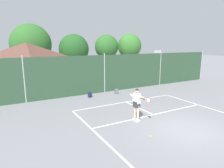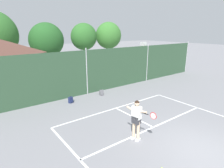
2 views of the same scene
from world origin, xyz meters
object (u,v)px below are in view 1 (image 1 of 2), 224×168
tennis_player (137,102)px  tennis_ball (151,136)px  basketball_hoop (157,62)px  backpack_grey (116,91)px  backpack_navy (90,95)px

tennis_player → tennis_ball: (-0.56, -1.88, -1.08)m
basketball_hoop → tennis_player: 11.79m
tennis_player → backpack_grey: tennis_player is taller
basketball_hoop → backpack_grey: bearing=-161.6°
tennis_ball → backpack_grey: size_ratio=0.14×
basketball_hoop → tennis_player: size_ratio=1.91×
tennis_ball → backpack_navy: (0.20, 7.71, 0.16)m
basketball_hoop → backpack_grey: (-6.44, -2.14, -2.12)m
basketball_hoop → tennis_ball: size_ratio=53.79×
tennis_player → basketball_hoop: bearing=43.0°
tennis_player → backpack_navy: (-0.36, 5.83, -0.92)m
tennis_ball → backpack_navy: backpack_navy is taller
tennis_ball → backpack_grey: (2.70, 7.74, 0.16)m
basketball_hoop → backpack_navy: bearing=-166.4°
basketball_hoop → tennis_ball: 13.65m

